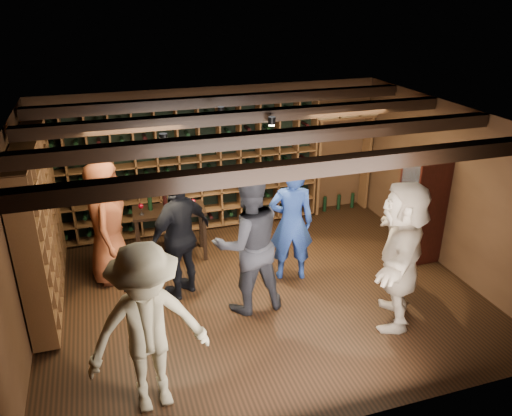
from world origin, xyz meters
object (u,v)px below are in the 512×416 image
object	(u,v)px
guest_khaki	(148,330)
guest_red_floral	(106,223)
guest_woman_black	(180,236)
tasting_table	(169,215)
man_blue_shirt	(291,223)
man_grey_suit	(248,243)
display_cabinet	(421,209)
guest_beige	(401,254)

from	to	relation	value
guest_khaki	guest_red_floral	bearing A→B (deg)	89.59
guest_woman_black	tasting_table	xyz separation A→B (m)	(0.00, 1.10, -0.16)
man_blue_shirt	man_grey_suit	size ratio (longest dim) A/B	0.92
man_blue_shirt	tasting_table	distance (m)	1.98
display_cabinet	man_blue_shirt	bearing A→B (deg)	178.21
man_grey_suit	guest_red_floral	xyz separation A→B (m)	(-1.73, 1.33, -0.06)
display_cabinet	guest_woman_black	distance (m)	3.76
guest_khaki	guest_beige	world-z (taller)	guest_beige
man_grey_suit	guest_woman_black	world-z (taller)	man_grey_suit
display_cabinet	guest_beige	distance (m)	1.83
man_grey_suit	tasting_table	size ratio (longest dim) A/B	1.69
man_blue_shirt	guest_woman_black	world-z (taller)	guest_woman_black
display_cabinet	guest_beige	world-z (taller)	guest_beige
man_grey_suit	man_blue_shirt	bearing A→B (deg)	-148.89
tasting_table	display_cabinet	bearing A→B (deg)	-14.01
man_blue_shirt	guest_woman_black	distance (m)	1.61
man_blue_shirt	guest_beige	world-z (taller)	guest_beige
display_cabinet	guest_woman_black	world-z (taller)	guest_woman_black
guest_woman_black	tasting_table	bearing A→B (deg)	-124.02
guest_woman_black	guest_beige	world-z (taller)	guest_beige
man_grey_suit	guest_beige	xyz separation A→B (m)	(1.73, -0.85, -0.00)
man_grey_suit	tasting_table	xyz separation A→B (m)	(-0.79, 1.71, -0.23)
guest_red_floral	guest_khaki	size ratio (longest dim) A/B	0.98
man_blue_shirt	guest_red_floral	size ratio (longest dim) A/B	0.97
guest_woman_black	guest_khaki	distance (m)	2.08
guest_beige	guest_khaki	bearing A→B (deg)	-47.78
guest_red_floral	guest_khaki	xyz separation A→B (m)	(0.29, -2.70, 0.02)
display_cabinet	man_blue_shirt	distance (m)	2.14
guest_beige	tasting_table	world-z (taller)	guest_beige
display_cabinet	man_blue_shirt	size ratio (longest dim) A/B	0.98
display_cabinet	tasting_table	xyz separation A→B (m)	(-3.75, 1.21, -0.11)
man_grey_suit	guest_woman_black	size ratio (longest dim) A/B	1.07
guest_beige	tasting_table	distance (m)	3.60
man_grey_suit	guest_red_floral	distance (m)	2.19
display_cabinet	tasting_table	world-z (taller)	display_cabinet
man_grey_suit	guest_red_floral	size ratio (longest dim) A/B	1.06
guest_khaki	display_cabinet	bearing A→B (deg)	16.41
man_blue_shirt	man_grey_suit	distance (m)	1.00
guest_red_floral	tasting_table	world-z (taller)	guest_red_floral
guest_red_floral	display_cabinet	bearing A→B (deg)	-91.32
tasting_table	guest_red_floral	bearing A→B (deg)	-154.39
guest_khaki	tasting_table	xyz separation A→B (m)	(0.66, 3.08, -0.19)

